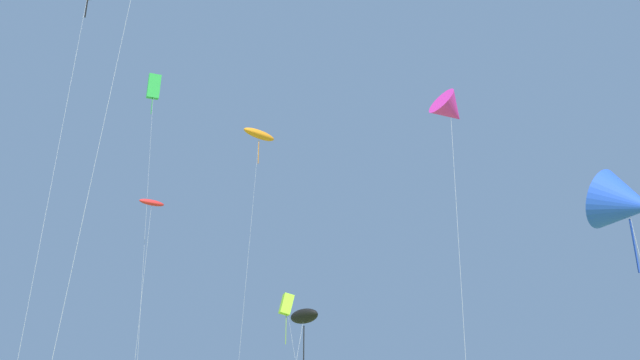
# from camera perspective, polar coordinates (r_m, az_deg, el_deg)

# --- Properties ---
(kite_blue_delta) EXTENTS (4.52, 4.51, 13.98)m
(kite_blue_delta) POSITION_cam_1_polar(r_m,az_deg,el_deg) (33.96, 25.17, -1.87)
(kite_blue_delta) COLOR blue
(kite_blue_delta) RESTS_ON ground
(kite_green_box) EXTENTS (2.94, 2.88, 36.94)m
(kite_green_box) POSITION_cam_1_polar(r_m,az_deg,el_deg) (70.63, -14.28, 7.86)
(kite_green_box) COLOR green
(kite_green_box) RESTS_ON ground
(kite_magenta_delta) EXTENTS (3.46, 4.12, 23.44)m
(kite_magenta_delta) POSITION_cam_1_polar(r_m,az_deg,el_deg) (44.42, 11.30, 5.98)
(kite_magenta_delta) COLOR #E02DA3
(kite_magenta_delta) RESTS_ON ground
(kite_red_parafoil) EXTENTS (2.40, 2.16, 21.82)m
(kite_red_parafoil) POSITION_cam_1_polar(r_m,az_deg,el_deg) (60.90, -14.46, -1.97)
(kite_red_parafoil) COLOR red
(kite_red_parafoil) RESTS_ON ground
(kite_orange_parafoil) EXTENTS (3.80, 3.88, 31.62)m
(kite_orange_parafoil) POSITION_cam_1_polar(r_m,az_deg,el_deg) (68.28, -5.32, 3.95)
(kite_orange_parafoil) COLOR orange
(kite_orange_parafoil) RESTS_ON ground
(kite_lime_box) EXTENTS (3.23, 1.50, 14.20)m
(kite_lime_box) POSITION_cam_1_polar(r_m,az_deg,el_deg) (61.83, -2.94, -10.79)
(kite_lime_box) COLOR #99DB2D
(kite_lime_box) RESTS_ON ground
(kite_black_parafoil) EXTENTS (2.95, 4.23, 9.99)m
(kite_black_parafoil) POSITION_cam_1_polar(r_m,az_deg,el_deg) (44.78, -1.40, -11.81)
(kite_black_parafoil) COLOR black
(kite_black_parafoil) RESTS_ON ground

